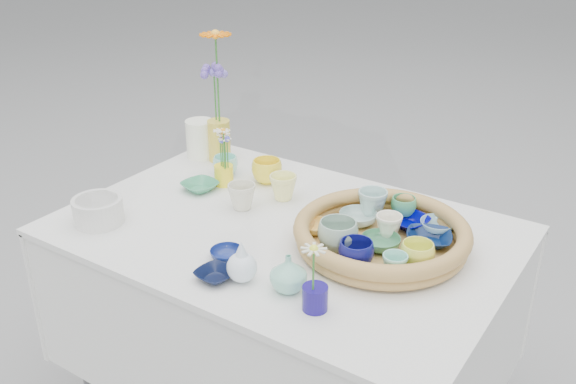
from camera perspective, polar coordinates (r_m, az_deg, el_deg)
The scene contains 32 objects.
wicker_tray at distance 1.73m, azimuth 8.31°, elevation -3.83°, with size 0.47×0.47×0.08m, color #9F7F44, non-canonical shape.
tray_ceramic_0 at distance 1.83m, azimuth 10.58°, elevation -2.58°, with size 0.11×0.11×0.03m, color #00006F.
tray_ceramic_1 at distance 1.75m, azimuth 12.42°, elevation -4.08°, with size 0.12×0.12×0.03m, color #08183F.
tray_ceramic_2 at distance 1.63m, azimuth 11.41°, elevation -5.53°, with size 0.09×0.09×0.07m, color #E2E74F.
tray_ceramic_3 at distance 1.70m, azimuth 8.24°, elevation -4.50°, with size 0.10×0.10×0.03m, color #418159.
tray_ceramic_4 at distance 1.67m, azimuth 4.45°, elevation -3.91°, with size 0.11×0.11×0.08m, color #8CAA97.
tray_ceramic_5 at distance 1.82m, azimuth 6.24°, elevation -2.33°, with size 0.11×0.11×0.03m, color #9BB8B0.
tray_ceramic_6 at distance 1.86m, azimuth 7.52°, elevation -1.02°, with size 0.09×0.09×0.08m, color #A3CAC4.
tray_ceramic_7 at distance 1.75m, azimuth 8.94°, elevation -3.05°, with size 0.07×0.07×0.07m, color white.
tray_ceramic_8 at distance 1.82m, azimuth 13.15°, elevation -2.97°, with size 0.10×0.10×0.03m, color #92C6D2.
tray_ceramic_9 at distance 1.61m, azimuth 6.06°, elevation -5.49°, with size 0.09×0.09×0.07m, color navy.
tray_ceramic_10 at distance 1.77m, azimuth 2.40°, elevation -3.15°, with size 0.09×0.09×0.03m, color #F3C258.
tray_ceramic_11 at distance 1.59m, azimuth 9.47°, elevation -6.45°, with size 0.06×0.06×0.06m, color #84D2BC.
tray_ceramic_12 at distance 1.88m, azimuth 10.23°, elevation -1.28°, with size 0.07×0.07×0.06m, color #42A166.
loose_ceramic_0 at distance 2.10m, azimuth -1.89°, elevation 1.86°, with size 0.10×0.10×0.08m, color yellow.
loose_ceramic_1 at distance 1.98m, azimuth -0.44°, elevation 0.44°, with size 0.09×0.09×0.08m, color #FFFE92.
loose_ceramic_2 at distance 2.07m, azimuth -7.84°, elevation 0.52°, with size 0.11×0.11×0.03m, color #3A9166.
loose_ceramic_3 at distance 1.93m, azimuth -4.11°, elevation -0.39°, with size 0.09×0.09×0.08m, color beige.
loose_ceramic_4 at distance 1.68m, azimuth -5.46°, elevation -5.55°, with size 0.09×0.09×0.03m, color navy.
loose_ceramic_5 at distance 2.17m, azimuth -5.58°, elevation 2.37°, with size 0.08×0.08×0.07m, color #9BEDDB.
loose_ceramic_6 at distance 1.61m, azimuth -6.47°, elevation -7.34°, with size 0.09×0.09×0.02m, color black.
fluted_bowl at distance 1.92m, azimuth -16.52°, elevation -1.59°, with size 0.14×0.14×0.08m, color silver, non-canonical shape.
bud_vase_paleblue at distance 1.57m, azimuth -4.14°, elevation -6.07°, with size 0.08×0.08×0.12m, color white, non-canonical shape.
bud_vase_seafoam at distance 1.54m, azimuth 0.03°, elevation -7.21°, with size 0.09×0.09×0.09m, color #7FC9AF.
bud_vase_cobalt at distance 1.48m, azimuth 2.42°, elevation -9.39°, with size 0.06×0.06×0.06m, color navy.
single_daisy at distance 1.43m, azimuth 2.27°, elevation -6.90°, with size 0.07×0.07×0.12m, color beige, non-canonical shape.
tall_vase_yellow at distance 2.28m, azimuth -6.13°, elevation 4.58°, with size 0.08×0.08×0.15m, color gold.
gerbera at distance 2.20m, azimuth -6.28°, elevation 9.95°, with size 0.12×0.12×0.32m, color #FF7200, non-canonical shape.
hydrangea at distance 2.23m, azimuth -6.50°, elevation 8.55°, with size 0.07×0.07×0.25m, color #664CB7, non-canonical shape.
white_pitcher at distance 2.32m, azimuth -7.80°, elevation 4.71°, with size 0.14×0.10×0.14m, color white, non-canonical shape.
daisy_cup at distance 2.09m, azimuth -5.72°, elevation 1.51°, with size 0.06×0.06×0.07m, color yellow.
daisy_posy at distance 2.05m, azimuth -5.66°, elevation 3.93°, with size 0.07×0.07×0.13m, color white, non-canonical shape.
Camera 1 is at (0.90, -1.33, 1.64)m, focal length 40.00 mm.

